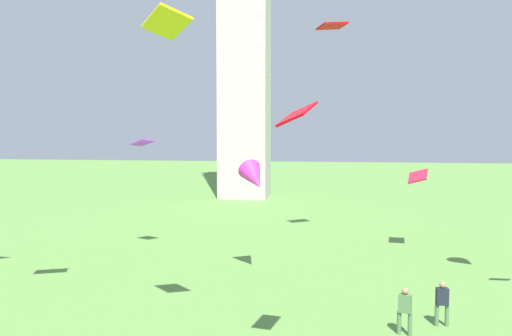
{
  "coord_description": "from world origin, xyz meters",
  "views": [
    {
      "loc": [
        3.74,
        -1.13,
        7.13
      ],
      "look_at": [
        0.64,
        20.85,
        5.55
      ],
      "focal_mm": 36.35,
      "sensor_mm": 36.0,
      "label": 1
    }
  ],
  "objects": [
    {
      "name": "kite_flying_4",
      "position": [
        -7.06,
        27.83,
        6.46
      ],
      "size": [
        1.55,
        1.43,
        0.45
      ],
      "rotation": [
        0.0,
        0.0,
        5.69
      ],
      "color": "#9F2BF1"
    },
    {
      "name": "person_1",
      "position": [
        7.89,
        18.14,
        0.94
      ],
      "size": [
        0.51,
        0.28,
        1.65
      ],
      "rotation": [
        0.0,
        0.0,
        3.21
      ],
      "color": "#51754C",
      "rests_on": "ground_plane"
    },
    {
      "name": "kite_flying_9",
      "position": [
        -1.34,
        14.8,
        10.52
      ],
      "size": [
        1.87,
        1.82,
        0.83
      ],
      "rotation": [
        0.0,
        0.0,
        2.3
      ],
      "color": "gold"
    },
    {
      "name": "person_0",
      "position": [
        6.42,
        17.1,
        0.95
      ],
      "size": [
        0.51,
        0.36,
        1.68
      ],
      "rotation": [
        0.0,
        0.0,
        6.0
      ],
      "color": "#51754C",
      "rests_on": "ground_plane"
    },
    {
      "name": "kite_flying_2",
      "position": [
        0.16,
        23.72,
        4.85
      ],
      "size": [
        1.99,
        2.3,
        1.8
      ],
      "rotation": [
        0.0,
        0.0,
        0.52
      ],
      "color": "#E831C0"
    },
    {
      "name": "kite_flying_10",
      "position": [
        9.0,
        30.6,
        4.45
      ],
      "size": [
        1.34,
        1.8,
        0.88
      ],
      "rotation": [
        0.0,
        0.0,
        1.36
      ],
      "color": "red"
    },
    {
      "name": "kite_flying_3",
      "position": [
        2.87,
        13.03,
        7.59
      ],
      "size": [
        1.12,
        1.49,
        0.75
      ],
      "rotation": [
        0.0,
        0.0,
        1.29
      ],
      "color": "red"
    },
    {
      "name": "kite_flying_1",
      "position": [
        3.86,
        31.49,
        13.58
      ],
      "size": [
        2.05,
        1.88,
        0.45
      ],
      "rotation": [
        0.0,
        0.0,
        3.68
      ],
      "color": "red"
    }
  ]
}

